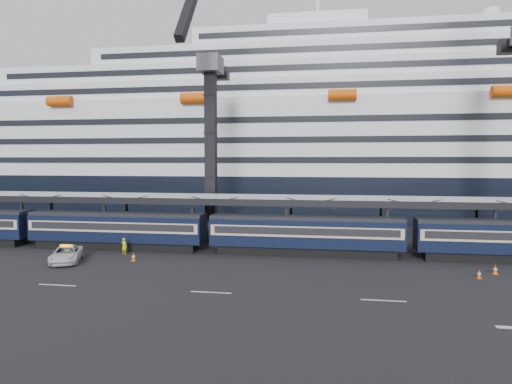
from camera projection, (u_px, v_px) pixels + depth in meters
ground at (405, 286)px, 34.37m from camera, size 260.00×260.00×0.00m
train at (339, 234)px, 44.81m from camera, size 133.05×3.00×4.05m
canopy at (384, 200)px, 47.79m from camera, size 130.00×6.25×5.53m
cruise_ship at (357, 144)px, 78.98m from camera, size 214.09×28.84×34.00m
crane_dark_near at (210, 140)px, 55.02m from camera, size 4.50×17.75×35.08m
pickup_truck at (66, 254)px, 42.29m from camera, size 4.24×5.85×1.48m
worker at (124, 246)px, 45.83m from camera, size 0.69×0.54×1.68m
traffic_cone_c at (134, 257)px, 42.79m from camera, size 0.42×0.42×0.84m
traffic_cone_d at (495, 269)px, 37.84m from camera, size 0.41×0.41×0.82m
traffic_cone_e at (479, 274)px, 36.49m from camera, size 0.37×0.37×0.73m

